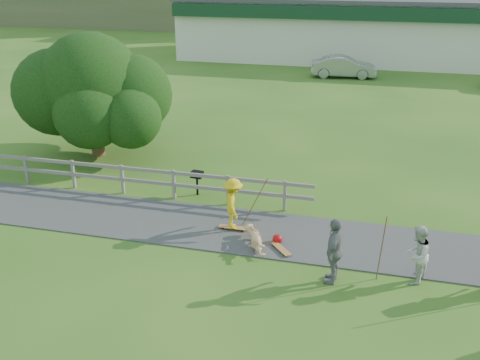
% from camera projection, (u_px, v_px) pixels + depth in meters
% --- Properties ---
extents(ground, '(260.00, 260.00, 0.00)m').
position_uv_depth(ground, '(198.00, 250.00, 15.81)').
color(ground, '#2A5618').
rests_on(ground, ground).
extents(path, '(34.00, 3.00, 0.04)m').
position_uv_depth(path, '(213.00, 227.00, 17.15)').
color(path, '#3B3B3E').
rests_on(path, ground).
extents(fence, '(15.05, 0.10, 1.10)m').
position_uv_depth(fence, '(107.00, 173.00, 19.55)').
color(fence, slate).
rests_on(fence, ground).
extents(strip_mall, '(32.50, 10.75, 5.10)m').
position_uv_depth(strip_mall, '(374.00, 28.00, 45.18)').
color(strip_mall, silver).
rests_on(strip_mall, ground).
extents(skater_rider, '(0.96, 1.22, 1.66)m').
position_uv_depth(skater_rider, '(233.00, 207.00, 16.67)').
color(skater_rider, yellow).
rests_on(skater_rider, ground).
extents(skater_fallen, '(1.58, 1.04, 0.57)m').
position_uv_depth(skater_fallen, '(255.00, 238.00, 15.90)').
color(skater_fallen, tan).
rests_on(skater_fallen, ground).
extents(spectator_a, '(0.87, 0.97, 1.64)m').
position_uv_depth(spectator_a, '(417.00, 255.00, 13.97)').
color(spectator_a, '#BABAB6').
rests_on(spectator_a, ground).
extents(spectator_b, '(0.59, 1.14, 1.86)m').
position_uv_depth(spectator_b, '(334.00, 251.00, 13.94)').
color(spectator_b, slate).
rests_on(spectator_b, ground).
extents(car_silver, '(4.79, 2.09, 1.53)m').
position_uv_depth(car_silver, '(344.00, 67.00, 38.70)').
color(car_silver, '#94969B').
rests_on(car_silver, ground).
extents(tree, '(6.97, 6.97, 4.14)m').
position_uv_depth(tree, '(94.00, 109.00, 22.73)').
color(tree, black).
rests_on(tree, ground).
extents(bbq, '(0.45, 0.36, 0.91)m').
position_uv_depth(bbq, '(197.00, 183.00, 19.38)').
color(bbq, black).
rests_on(bbq, ground).
extents(longboard_rider, '(0.92, 0.23, 0.10)m').
position_uv_depth(longboard_rider, '(233.00, 229.00, 16.96)').
color(longboard_rider, '#9B6632').
rests_on(longboard_rider, ground).
extents(longboard_fallen, '(0.73, 0.81, 0.10)m').
position_uv_depth(longboard_fallen, '(281.00, 250.00, 15.72)').
color(longboard_fallen, '#9B6632').
rests_on(longboard_fallen, ground).
extents(helmet, '(0.30, 0.30, 0.30)m').
position_uv_depth(helmet, '(277.00, 239.00, 16.13)').
color(helmet, '#A00B0D').
rests_on(helmet, ground).
extents(pole_rider, '(0.03, 0.03, 1.90)m').
position_uv_depth(pole_rider, '(255.00, 200.00, 16.84)').
color(pole_rider, brown).
rests_on(pole_rider, ground).
extents(pole_spec_left, '(0.03, 0.03, 1.89)m').
position_uv_depth(pole_spec_left, '(382.00, 249.00, 14.01)').
color(pole_spec_left, brown).
rests_on(pole_spec_left, ground).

